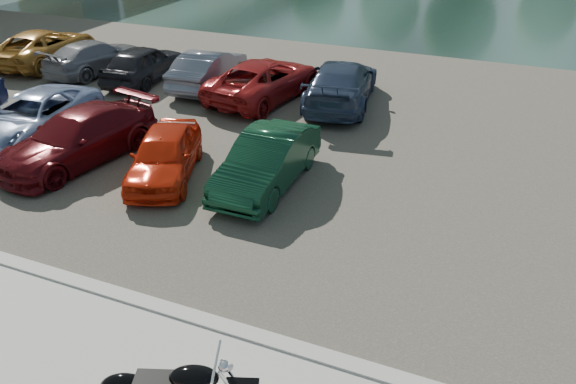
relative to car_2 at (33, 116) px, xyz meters
name	(u,v)px	position (x,y,z in m)	size (l,w,h in m)	color
kerb	(203,321)	(8.42, -4.99, -0.59)	(60.00, 0.30, 0.14)	#B3B0A8
parking_lot	(355,131)	(8.42, 4.01, -0.64)	(60.00, 18.00, 0.04)	#443F37
car_2	(33,116)	(0.00, 0.00, 0.00)	(2.07, 4.48, 1.25)	#7F91B8
car_3	(78,137)	(2.26, -0.74, 0.04)	(1.85, 4.55, 1.32)	#540C10
car_4	(165,154)	(4.87, -0.68, -0.01)	(1.44, 3.58, 1.22)	red
car_5	(267,161)	(7.40, -0.10, 0.02)	(1.37, 3.93, 1.29)	#0F3722
car_6	(44,46)	(-5.17, 5.89, 0.05)	(2.23, 4.84, 1.34)	#A66E26
car_7	(95,57)	(-2.47, 5.68, -0.01)	(1.71, 4.21, 1.22)	gray
car_8	(143,63)	(-0.11, 5.46, 0.05)	(1.58, 3.92, 1.34)	black
car_9	(208,69)	(2.41, 5.83, 0.03)	(1.39, 3.98, 1.31)	slate
car_10	(264,79)	(4.74, 5.49, 0.04)	(2.20, 4.78, 1.33)	maroon
car_11	(341,83)	(7.30, 5.98, 0.09)	(2.00, 4.91, 1.43)	#2C3A56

